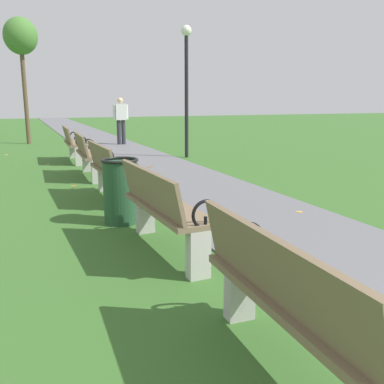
% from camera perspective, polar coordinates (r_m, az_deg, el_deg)
% --- Properties ---
extents(paved_walkway, '(2.20, 44.00, 0.02)m').
position_cam_1_polar(paved_walkway, '(17.61, -12.71, 6.88)').
color(paved_walkway, slate).
rests_on(paved_walkway, ground).
extents(park_bench_2, '(0.52, 1.61, 0.90)m').
position_cam_1_polar(park_bench_2, '(2.47, 13.38, -14.14)').
color(park_bench_2, '#7A664C').
rests_on(park_bench_2, ground).
extents(park_bench_3, '(0.54, 1.62, 0.90)m').
position_cam_1_polar(park_bench_3, '(4.39, -3.93, -2.11)').
color(park_bench_3, '#7A664C').
rests_on(park_bench_3, ground).
extents(park_bench_4, '(0.51, 1.61, 0.90)m').
position_cam_1_polar(park_bench_4, '(6.86, -10.84, 2.93)').
color(park_bench_4, '#7A664C').
rests_on(park_bench_4, ground).
extents(park_bench_5, '(0.52, 1.61, 0.90)m').
position_cam_1_polar(park_bench_5, '(9.01, -13.69, 4.98)').
color(park_bench_5, '#7A664C').
rests_on(park_bench_5, ground).
extents(park_bench_6, '(0.51, 1.61, 0.90)m').
position_cam_1_polar(park_bench_6, '(11.40, -15.59, 6.34)').
color(park_bench_6, '#7A664C').
rests_on(park_bench_6, ground).
extents(tree_2, '(1.14, 1.14, 4.35)m').
position_cam_1_polar(tree_2, '(16.74, -21.94, 18.51)').
color(tree_2, brown).
rests_on(tree_2, ground).
extents(pedestrian_walking, '(0.53, 0.25, 1.62)m').
position_cam_1_polar(pedestrian_walking, '(15.37, -9.51, 9.69)').
color(pedestrian_walking, '#2D2D38').
rests_on(pedestrian_walking, paved_walkway).
extents(trash_bin, '(0.48, 0.48, 0.84)m').
position_cam_1_polar(trash_bin, '(5.56, -9.53, 0.18)').
color(trash_bin, '#234C2D').
rests_on(trash_bin, ground).
extents(lamp_post, '(0.28, 0.28, 3.48)m').
position_cam_1_polar(lamp_post, '(11.82, -0.75, 15.83)').
color(lamp_post, black).
rests_on(lamp_post, ground).
extents(scattered_leaves, '(4.54, 16.26, 0.02)m').
position_cam_1_polar(scattered_leaves, '(6.23, -6.52, -2.30)').
color(scattered_leaves, '#AD6B23').
rests_on(scattered_leaves, ground).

